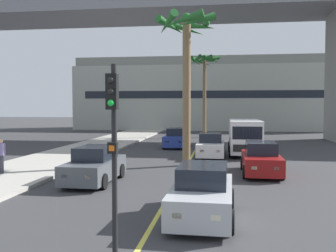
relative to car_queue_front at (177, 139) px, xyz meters
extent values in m
cube|color=#DBCC4C|center=(1.62, -6.66, -0.72)|extent=(0.14, 56.00, 0.01)
cube|color=gray|center=(1.62, 8.00, 12.66)|extent=(67.08, 8.00, 2.40)
cube|color=#ADB2A8|center=(1.62, 24.62, 3.70)|extent=(37.17, 8.00, 8.84)
cube|color=gray|center=(1.62, 24.62, 8.72)|extent=(36.43, 7.20, 1.20)
cube|color=black|center=(1.62, 20.60, 4.14)|extent=(33.46, 0.04, 1.00)
cube|color=navy|center=(0.00, -0.03, -0.14)|extent=(1.73, 4.11, 0.80)
cube|color=black|center=(0.00, 0.12, 0.54)|extent=(1.41, 2.06, 0.60)
cube|color=#F2EDCC|center=(0.45, -2.05, -0.09)|extent=(0.24, 0.08, 0.14)
cube|color=#F2EDCC|center=(-0.48, -2.04, -0.09)|extent=(0.24, 0.08, 0.14)
cylinder|color=black|center=(0.80, -1.31, -0.40)|extent=(0.22, 0.64, 0.64)
cylinder|color=black|center=(-0.82, -1.30, -0.40)|extent=(0.22, 0.64, 0.64)
cylinder|color=black|center=(0.82, 1.23, -0.40)|extent=(0.22, 0.64, 0.64)
cylinder|color=black|center=(-0.80, 1.24, -0.40)|extent=(0.22, 0.64, 0.64)
cube|color=#B7BABF|center=(2.96, -19.00, -0.14)|extent=(1.82, 4.15, 0.80)
cube|color=black|center=(2.97, -18.85, 0.54)|extent=(1.45, 2.09, 0.60)
cube|color=#F2EDCC|center=(3.37, -21.02, -0.09)|extent=(0.24, 0.09, 0.14)
cube|color=#F2EDCC|center=(2.44, -21.00, -0.09)|extent=(0.24, 0.09, 0.14)
cylinder|color=black|center=(3.73, -20.29, -0.40)|extent=(0.24, 0.65, 0.64)
cylinder|color=black|center=(2.12, -20.25, -0.40)|extent=(0.24, 0.65, 0.64)
cylinder|color=black|center=(3.81, -17.75, -0.40)|extent=(0.24, 0.65, 0.64)
cylinder|color=black|center=(2.19, -17.71, -0.40)|extent=(0.24, 0.65, 0.64)
cube|color=white|center=(2.84, -5.42, -0.14)|extent=(1.70, 4.10, 0.80)
cube|color=black|center=(2.84, -5.27, 0.54)|extent=(1.39, 2.05, 0.60)
cube|color=#F2EDCC|center=(3.31, -7.43, -0.09)|extent=(0.24, 0.08, 0.14)
cube|color=#F2EDCC|center=(2.37, -7.43, -0.09)|extent=(0.24, 0.08, 0.14)
cylinder|color=black|center=(3.65, -6.69, -0.40)|extent=(0.22, 0.64, 0.64)
cylinder|color=black|center=(2.03, -6.69, -0.40)|extent=(0.22, 0.64, 0.64)
cylinder|color=black|center=(3.65, -4.15, -0.40)|extent=(0.22, 0.64, 0.64)
cylinder|color=black|center=(2.03, -4.15, -0.40)|extent=(0.22, 0.64, 0.64)
cube|color=maroon|center=(5.42, -11.39, -0.14)|extent=(1.75, 4.12, 0.80)
cube|color=black|center=(5.42, -11.24, 0.54)|extent=(1.42, 2.07, 0.60)
cube|color=#F2EDCC|center=(5.86, -13.40, -0.09)|extent=(0.24, 0.08, 0.14)
cube|color=#F2EDCC|center=(4.92, -13.39, -0.09)|extent=(0.24, 0.08, 0.14)
cylinder|color=black|center=(6.21, -12.67, -0.40)|extent=(0.23, 0.64, 0.64)
cylinder|color=black|center=(4.59, -12.65, -0.40)|extent=(0.23, 0.64, 0.64)
cylinder|color=black|center=(6.24, -10.13, -0.40)|extent=(0.23, 0.64, 0.64)
cylinder|color=black|center=(4.63, -10.11, -0.40)|extent=(0.23, 0.64, 0.64)
cube|color=#4C5156|center=(-1.90, -14.38, -0.14)|extent=(1.76, 4.12, 0.80)
cube|color=black|center=(-1.90, -14.23, 0.54)|extent=(1.42, 2.07, 0.60)
cube|color=#F2EDCC|center=(-1.46, -16.40, -0.09)|extent=(0.24, 0.08, 0.14)
cube|color=#F2EDCC|center=(-2.40, -16.39, -0.09)|extent=(0.24, 0.08, 0.14)
cylinder|color=black|center=(-1.11, -15.67, -0.40)|extent=(0.23, 0.64, 0.64)
cylinder|color=black|center=(-2.73, -15.64, -0.40)|extent=(0.23, 0.64, 0.64)
cylinder|color=black|center=(-1.07, -13.12, -0.40)|extent=(0.23, 0.64, 0.64)
cylinder|color=black|center=(-2.69, -13.10, -0.40)|extent=(0.23, 0.64, 0.64)
cube|color=white|center=(5.09, -3.93, 0.59)|extent=(2.02, 5.21, 2.10)
cube|color=black|center=(5.09, -6.49, 0.94)|extent=(1.80, 0.09, 0.80)
cube|color=black|center=(5.09, -6.55, 0.01)|extent=(1.70, 0.07, 0.44)
cylinder|color=black|center=(6.04, -5.49, -0.34)|extent=(0.26, 0.76, 0.76)
cylinder|color=black|center=(4.14, -5.48, -0.34)|extent=(0.26, 0.76, 0.76)
cylinder|color=black|center=(6.05, -2.37, -0.34)|extent=(0.26, 0.76, 0.76)
cylinder|color=black|center=(4.15, -2.36, -0.34)|extent=(0.26, 0.76, 0.76)
cylinder|color=black|center=(1.19, -22.07, 1.38)|extent=(0.12, 0.12, 4.20)
cube|color=black|center=(1.19, -22.21, 2.88)|extent=(0.24, 0.20, 0.76)
sphere|color=black|center=(1.19, -22.31, 3.12)|extent=(0.14, 0.14, 0.14)
sphere|color=black|center=(1.19, -22.31, 2.88)|extent=(0.14, 0.14, 0.14)
sphere|color=#19D83F|center=(1.19, -22.31, 2.64)|extent=(0.14, 0.14, 0.14)
cube|color=black|center=(1.19, -22.19, 1.68)|extent=(0.20, 0.16, 0.24)
cube|color=orange|center=(1.19, -22.27, 1.68)|extent=(0.12, 0.03, 0.12)
cylinder|color=brown|center=(1.76, 10.26, 3.39)|extent=(0.36, 0.36, 8.22)
sphere|color=#236028|center=(1.76, 10.26, 7.65)|extent=(0.60, 0.60, 0.60)
cone|color=#236028|center=(2.78, 10.25, 7.36)|extent=(0.45, 2.10, 0.99)
cone|color=#236028|center=(2.43, 11.03, 7.43)|extent=(1.87, 1.71, 0.87)
cone|color=#236028|center=(1.48, 11.25, 7.28)|extent=(2.12, 0.99, 1.11)
cone|color=#236028|center=(0.82, 10.67, 7.32)|extent=(1.25, 2.09, 1.05)
cone|color=#236028|center=(0.88, 9.72, 7.37)|extent=(1.47, 2.02, 0.98)
cone|color=#236028|center=(1.62, 9.24, 7.33)|extent=(2.13, 0.72, 1.04)
cone|color=#236028|center=(2.48, 9.53, 7.45)|extent=(1.80, 1.79, 0.83)
cylinder|color=brown|center=(1.60, -9.15, 3.23)|extent=(0.45, 0.45, 7.91)
sphere|color=#236028|center=(1.60, -9.15, 7.34)|extent=(0.60, 0.60, 0.60)
cone|color=#236028|center=(2.72, -9.03, 7.10)|extent=(0.68, 2.31, 0.89)
cone|color=#236028|center=(2.27, -8.26, 7.07)|extent=(2.09, 1.71, 0.94)
cone|color=#236028|center=(1.41, -8.05, 7.00)|extent=(2.31, 0.83, 1.06)
cone|color=#236028|center=(0.66, -8.55, 7.08)|extent=(1.59, 2.16, 0.93)
cone|color=#236028|center=(0.62, -9.68, 7.00)|extent=(1.45, 2.21, 1.08)
cone|color=#236028|center=(1.50, -10.27, 7.02)|extent=(2.30, 0.66, 1.04)
cone|color=#236028|center=(2.18, -10.11, 6.99)|extent=(2.17, 1.55, 1.09)
cylinder|color=#2D2D38|center=(-6.68, -13.64, -0.15)|extent=(0.22, 0.22, 0.85)
cube|color=slate|center=(-6.68, -13.64, 0.56)|extent=(0.34, 0.22, 0.56)
sphere|color=tan|center=(-6.68, -13.64, 0.95)|extent=(0.20, 0.20, 0.20)
camera|label=1|loc=(3.48, -30.08, 2.57)|focal=40.76mm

